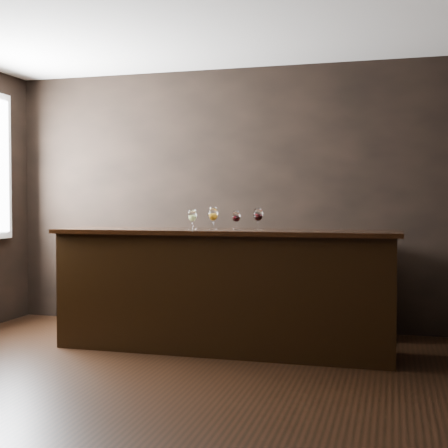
% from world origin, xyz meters
% --- Properties ---
extents(ground, '(5.00, 5.00, 0.00)m').
position_xyz_m(ground, '(0.00, 0.00, 0.00)').
color(ground, black).
rests_on(ground, ground).
extents(room_shell, '(5.02, 4.52, 2.81)m').
position_xyz_m(room_shell, '(-0.23, 0.11, 1.81)').
color(room_shell, black).
rests_on(room_shell, ground).
extents(bar_counter, '(3.04, 0.67, 1.06)m').
position_xyz_m(bar_counter, '(0.25, 1.13, 0.53)').
color(bar_counter, black).
rests_on(bar_counter, ground).
extents(bar_top, '(3.15, 0.75, 0.04)m').
position_xyz_m(bar_top, '(0.25, 1.13, 1.08)').
color(bar_top, black).
rests_on(bar_top, bar_counter).
extents(back_bar_shelf, '(2.63, 0.40, 0.95)m').
position_xyz_m(back_bar_shelf, '(0.21, 2.03, 0.47)').
color(back_bar_shelf, black).
rests_on(back_bar_shelf, ground).
extents(glass_white, '(0.08, 0.08, 0.18)m').
position_xyz_m(glass_white, '(-0.05, 1.12, 1.23)').
color(glass_white, white).
rests_on(glass_white, bar_top).
extents(glass_amber, '(0.08, 0.08, 0.20)m').
position_xyz_m(glass_amber, '(0.14, 1.15, 1.24)').
color(glass_amber, white).
rests_on(glass_amber, bar_top).
extents(glass_red_a, '(0.07, 0.07, 0.17)m').
position_xyz_m(glass_red_a, '(0.36, 1.15, 1.22)').
color(glass_red_a, white).
rests_on(glass_red_a, bar_top).
extents(glass_red_b, '(0.08, 0.08, 0.20)m').
position_xyz_m(glass_red_b, '(0.56, 1.17, 1.24)').
color(glass_red_b, white).
rests_on(glass_red_b, bar_top).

